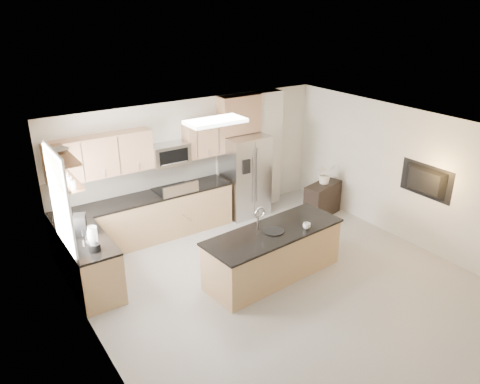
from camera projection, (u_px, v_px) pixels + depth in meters
floor at (289, 290)px, 7.71m from camera, size 6.50×6.50×0.00m
ceiling at (297, 138)px, 6.70m from camera, size 6.00×6.50×0.02m
wall_back at (192, 162)px, 9.70m from camera, size 6.00×0.02×2.60m
wall_left at (102, 279)px, 5.67m from camera, size 0.02×6.50×2.60m
wall_right at (417, 180)px, 8.74m from camera, size 0.02×6.50×2.60m
back_counter at (147, 217)px, 9.15m from camera, size 3.55×0.66×1.44m
left_counter at (90, 264)px, 7.59m from camera, size 0.66×1.50×0.92m
range at (176, 210)px, 9.46m from camera, size 0.76×0.64×1.14m
upper_cabinets at (134, 150)px, 8.71m from camera, size 3.50×0.33×0.75m
microwave at (170, 154)px, 9.11m from camera, size 0.76×0.40×0.40m
refrigerator at (245, 175)px, 10.11m from camera, size 0.92×0.78×1.78m
partition_column at (267, 149)px, 10.52m from camera, size 0.60×0.30×2.60m
window at (60, 201)px, 6.97m from camera, size 0.04×1.15×1.65m
shelf_lower at (64, 179)px, 7.00m from camera, size 0.30×1.20×0.04m
shelf_upper at (60, 155)px, 6.85m from camera, size 0.30×1.20×0.04m
ceiling_fixture at (215, 121)px, 7.74m from camera, size 1.00×0.50×0.06m
island at (273, 253)px, 7.96m from camera, size 2.56×1.12×1.29m
credenza at (322, 199)px, 10.23m from camera, size 0.98×0.59×0.73m
cup at (307, 226)px, 7.84m from camera, size 0.15×0.15×0.10m
platter at (274, 231)px, 7.76m from camera, size 0.43×0.43×0.02m
blender at (94, 240)px, 7.00m from camera, size 0.18×0.18×0.41m
kettle at (89, 233)px, 7.39m from camera, size 0.18×0.18×0.23m
coffee_maker at (81, 226)px, 7.46m from camera, size 0.26×0.28×0.35m
bowl at (58, 150)px, 6.88m from camera, size 0.45×0.45×0.09m
flower_vase at (326, 168)px, 10.01m from camera, size 0.69×0.62×0.68m
television at (423, 182)px, 8.52m from camera, size 0.14×1.08×0.62m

